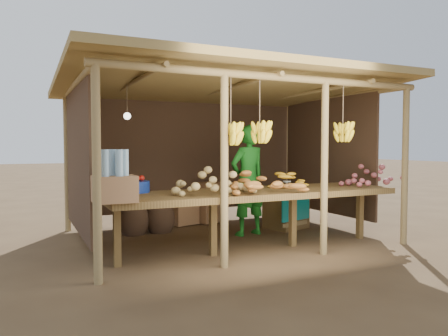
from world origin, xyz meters
name	(u,v)px	position (x,y,z in m)	size (l,w,h in m)	color
ground	(224,237)	(0.00, 0.00, 0.00)	(60.00, 60.00, 0.00)	brown
stall_structure	(227,111)	(0.03, -0.04, 1.91)	(4.70, 3.50, 2.43)	olive
counter	(255,195)	(0.00, -0.95, 0.74)	(3.90, 1.05, 0.80)	brown
potato_heap	(212,179)	(-0.66, -1.06, 0.98)	(0.94, 0.56, 0.36)	tan
sweet_potato_heap	(264,179)	(-0.04, -1.24, 0.98)	(0.95, 0.57, 0.36)	#A8672B
onion_heap	(375,174)	(1.90, -1.15, 0.98)	(0.92, 0.55, 0.36)	#A65057
banana_pile	(288,175)	(0.61, -0.81, 0.97)	(0.53, 0.32, 0.34)	yellow
tomato_basin	(133,185)	(-1.50, -0.50, 0.89)	(0.40, 0.40, 0.21)	navy
bottle_box	(114,182)	(-1.90, -1.36, 1.01)	(0.44, 0.35, 0.55)	#936642
vendor	(248,180)	(0.40, -0.02, 0.85)	(0.62, 0.41, 1.71)	#186F1C
tarp_crate	(286,208)	(1.25, 0.21, 0.33)	(0.82, 0.76, 0.81)	brown
carton_stack	(200,206)	(0.10, 1.20, 0.31)	(1.03, 0.49, 0.71)	#936642
burlap_sacks	(147,216)	(-0.99, 0.75, 0.28)	(0.90, 0.47, 0.63)	#452F20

